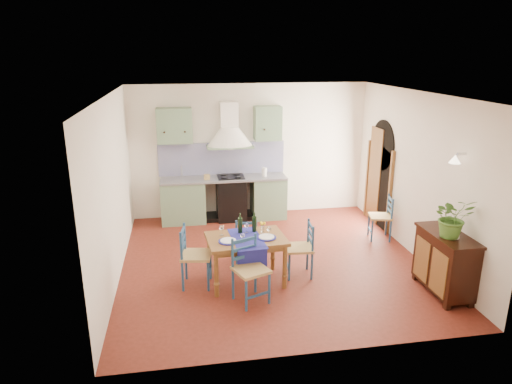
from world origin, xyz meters
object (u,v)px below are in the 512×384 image
at_px(sideboard, 445,261).
at_px(chair_near, 250,270).
at_px(dining_table, 246,243).
at_px(potted_plant, 453,217).

bearing_deg(sideboard, chair_near, 174.98).
bearing_deg(chair_near, sideboard, -5.02).
bearing_deg(chair_near, dining_table, 86.32).
xyz_separation_m(dining_table, chair_near, (-0.03, -0.54, -0.17)).
distance_m(sideboard, potted_plant, 0.73).
relative_size(chair_near, sideboard, 0.89).
relative_size(sideboard, potted_plant, 1.79).
bearing_deg(potted_plant, sideboard, 71.12).
distance_m(chair_near, sideboard, 2.84).
bearing_deg(sideboard, potted_plant, -108.88).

